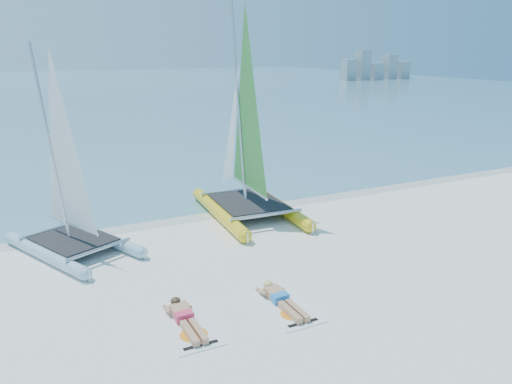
% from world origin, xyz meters
% --- Properties ---
extents(ground, '(140.00, 140.00, 0.00)m').
position_xyz_m(ground, '(0.00, 0.00, 0.00)').
color(ground, white).
rests_on(ground, ground).
extents(sea, '(140.00, 115.00, 0.01)m').
position_xyz_m(sea, '(0.00, 63.00, 0.01)').
color(sea, '#79B8CA').
rests_on(sea, ground).
extents(wet_sand_strip, '(140.00, 1.40, 0.01)m').
position_xyz_m(wet_sand_strip, '(0.00, 5.50, 0.00)').
color(wet_sand_strip, beige).
rests_on(wet_sand_strip, ground).
extents(distant_skyline, '(14.00, 2.00, 5.00)m').
position_xyz_m(distant_skyline, '(53.71, 62.00, 1.94)').
color(distant_skyline, '#A2ABB2').
rests_on(distant_skyline, ground).
extents(catamaran_blue, '(3.62, 4.73, 5.83)m').
position_xyz_m(catamaran_blue, '(-3.98, 4.10, 1.74)').
color(catamaran_blue, '#A4C4D7').
rests_on(catamaran_blue, ground).
extents(catamaran_yellow, '(2.85, 5.77, 7.26)m').
position_xyz_m(catamaran_yellow, '(1.82, 5.27, 2.29)').
color(catamaran_yellow, yellow).
rests_on(catamaran_yellow, ground).
extents(towel_a, '(1.00, 1.85, 0.02)m').
position_xyz_m(towel_a, '(-2.38, -1.19, 0.01)').
color(towel_a, white).
rests_on(towel_a, ground).
extents(sunbather_a, '(0.37, 1.73, 0.26)m').
position_xyz_m(sunbather_a, '(-2.38, -0.99, 0.12)').
color(sunbather_a, tan).
rests_on(sunbather_a, towel_a).
extents(towel_b, '(1.00, 1.85, 0.02)m').
position_xyz_m(towel_b, '(-0.21, -1.36, 0.01)').
color(towel_b, white).
rests_on(towel_b, ground).
extents(sunbather_b, '(0.37, 1.73, 0.26)m').
position_xyz_m(sunbather_b, '(-0.21, -1.17, 0.12)').
color(sunbather_b, tan).
rests_on(sunbather_b, towel_b).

